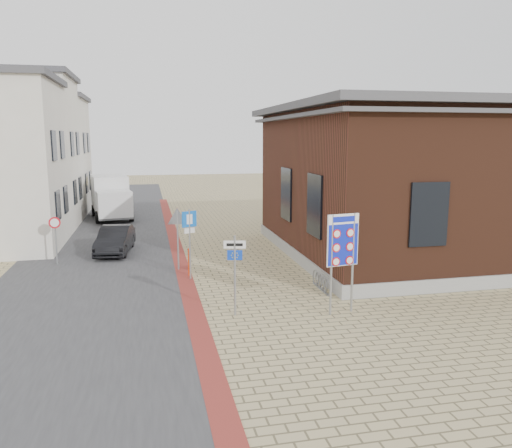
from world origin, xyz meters
name	(u,v)px	position (x,y,z in m)	size (l,w,h in m)	color
ground	(263,316)	(0.00, 0.00, 0.00)	(120.00, 120.00, 0.00)	tan
road_strip	(110,233)	(-5.50, 15.00, 0.01)	(7.00, 60.00, 0.02)	#38383A
curb_strip	(177,249)	(-2.00, 10.00, 0.01)	(0.60, 40.00, 0.02)	maroon
brick_building	(417,179)	(8.99, 7.00, 3.49)	(13.00, 13.00, 6.80)	gray
townhouse_mid	(13,151)	(-10.99, 18.00, 4.57)	(7.40, 6.40, 9.10)	beige
townhouse_far	(35,155)	(-10.99, 24.00, 4.17)	(7.40, 6.40, 8.30)	beige
bike_rack	(321,283)	(2.65, 2.20, 0.26)	(0.08, 1.80, 0.60)	slate
sedan	(115,240)	(-4.86, 9.76, 0.63)	(1.33, 3.82, 1.26)	black
box_truck	(111,197)	(-5.70, 20.30, 1.46)	(3.00, 5.69, 2.83)	slate
border_sign	(343,242)	(2.43, -0.20, 2.25)	(1.06, 0.22, 3.11)	gray
essen_sign	(235,263)	(-0.80, 0.30, 1.65)	(0.66, 0.18, 2.48)	gray
parking_sign	(189,231)	(-1.80, 4.50, 1.88)	(0.56, 0.28, 2.73)	gray
yield_sign	(177,224)	(-2.16, 6.00, 1.94)	(0.90, 0.11, 2.53)	gray
speed_sign	(55,233)	(-7.18, 8.00, 1.36)	(0.48, 0.13, 2.07)	gray
bollard	(189,262)	(-1.80, 5.00, 0.55)	(0.10, 0.10, 1.11)	red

